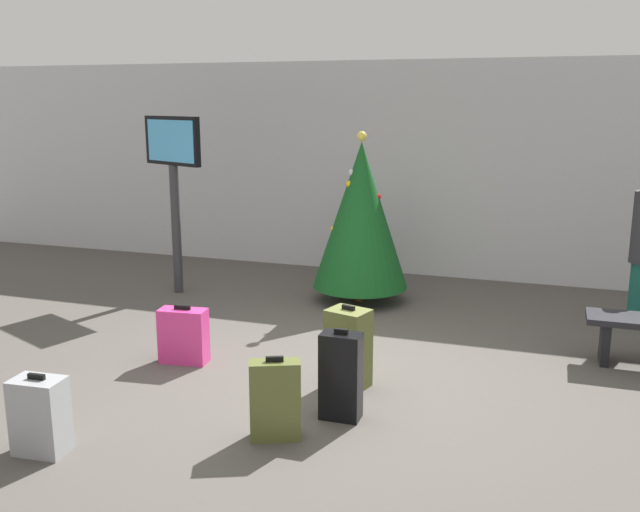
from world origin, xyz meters
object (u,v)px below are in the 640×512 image
object	(u,v)px
flight_info_kiosk	(173,168)
suitcase_0	(341,376)
suitcase_2	(275,400)
holiday_tree	(361,215)
suitcase_1	(348,348)
suitcase_3	(40,416)
suitcase_4	(184,336)

from	to	relation	value
flight_info_kiosk	suitcase_0	size ratio (longest dim) A/B	3.06
suitcase_2	flight_info_kiosk	bearing A→B (deg)	129.23
holiday_tree	flight_info_kiosk	xyz separation A→B (m)	(-2.41, -0.37, 0.55)
suitcase_1	suitcase_0	bearing A→B (deg)	-78.72
suitcase_0	flight_info_kiosk	bearing A→B (deg)	137.17
suitcase_2	suitcase_3	distance (m)	1.70
suitcase_0	suitcase_4	bearing A→B (deg)	159.19
suitcase_1	suitcase_3	distance (m)	2.57
flight_info_kiosk	suitcase_2	size ratio (longest dim) A/B	3.51
flight_info_kiosk	suitcase_3	size ratio (longest dim) A/B	3.81
flight_info_kiosk	suitcase_2	world-z (taller)	flight_info_kiosk
suitcase_0	suitcase_3	xyz separation A→B (m)	(-1.90, -1.23, -0.07)
holiday_tree	flight_info_kiosk	distance (m)	2.49
holiday_tree	flight_info_kiosk	size ratio (longest dim) A/B	0.93
suitcase_4	suitcase_2	bearing A→B (deg)	-39.22
suitcase_3	suitcase_4	bearing A→B (deg)	87.39
suitcase_0	suitcase_2	world-z (taller)	suitcase_0
holiday_tree	suitcase_0	world-z (taller)	holiday_tree
holiday_tree	suitcase_2	xyz separation A→B (m)	(0.38, -3.78, -0.80)
flight_info_kiosk	suitcase_1	size ratio (longest dim) A/B	3.06
suitcase_1	suitcase_4	size ratio (longest dim) A/B	1.31
flight_info_kiosk	suitcase_3	xyz separation A→B (m)	(1.26, -4.15, -1.37)
holiday_tree	suitcase_0	distance (m)	3.46
suitcase_3	flight_info_kiosk	bearing A→B (deg)	106.82
flight_info_kiosk	suitcase_3	bearing A→B (deg)	-73.18
suitcase_0	suitcase_2	size ratio (longest dim) A/B	1.15
suitcase_3	suitcase_4	distance (m)	1.92
suitcase_2	suitcase_4	world-z (taller)	suitcase_2
holiday_tree	suitcase_4	world-z (taller)	holiday_tree
flight_info_kiosk	suitcase_1	xyz separation A→B (m)	(3.03, -2.29, -1.30)
flight_info_kiosk	suitcase_0	distance (m)	4.49
suitcase_3	holiday_tree	bearing A→B (deg)	75.72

